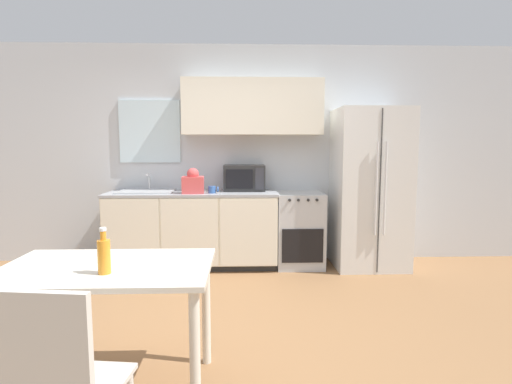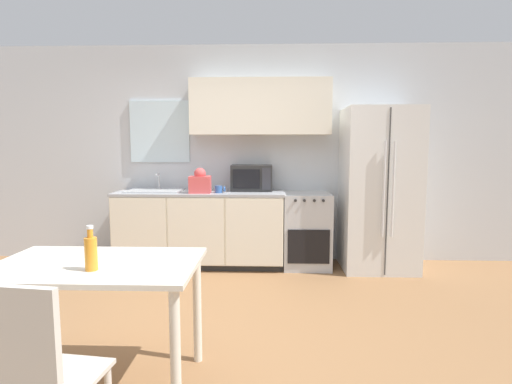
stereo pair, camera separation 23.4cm
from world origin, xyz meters
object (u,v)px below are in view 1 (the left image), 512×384
Objects in this scene: oven_range at (299,229)px; drink_bottle at (104,255)px; dining_chair_near at (59,380)px; refrigerator at (370,189)px; microwave at (244,178)px; coffee_mug at (213,190)px; dining_table at (107,285)px.

drink_bottle is (-1.43, -2.66, 0.43)m from oven_range.
dining_chair_near is 0.69m from drink_bottle.
oven_range is 3.58× the size of drink_bottle.
dining_chair_near is (-2.25, -3.21, -0.41)m from refrigerator.
drink_bottle is at bearing 98.65° from dining_chair_near.
dining_chair_near is (-0.74, -3.37, -0.53)m from microwave.
drink_bottle is at bearing -118.23° from oven_range.
dining_chair_near is at bearing -113.35° from oven_range.
refrigerator is 3.94m from dining_chair_near.
dining_chair_near is at bearing -124.99° from refrigerator.
refrigerator reaches higher than oven_range.
oven_range is at bearing 61.77° from drink_bottle.
refrigerator reaches higher than coffee_mug.
coffee_mug reaches higher than oven_range.
microwave is at bearing 84.52° from dining_chair_near.
microwave reaches higher than drink_bottle.
drink_bottle is (-0.02, 0.61, 0.34)m from dining_chair_near.
drink_bottle is (-2.26, -2.60, -0.07)m from refrigerator.
dining_table is (-0.80, -2.63, -0.41)m from microwave.
oven_range is 0.98m from refrigerator.
oven_range is 0.47× the size of refrigerator.
oven_range is 0.75× the size of dining_table.
coffee_mug is at bearing -172.83° from oven_range.
drink_bottle reaches higher than dining_chair_near.
dining_chair_near is (-0.37, -3.13, -0.42)m from coffee_mug.
coffee_mug is 3.18m from dining_chair_near.
refrigerator is (0.84, -0.05, 0.50)m from oven_range.
microwave is at bearing 173.73° from refrigerator.
oven_range is 1.79× the size of microwave.
microwave is 0.42× the size of dining_table.
coffee_mug is at bearing -146.96° from microwave.
dining_table is at bearing 101.30° from dining_chair_near.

